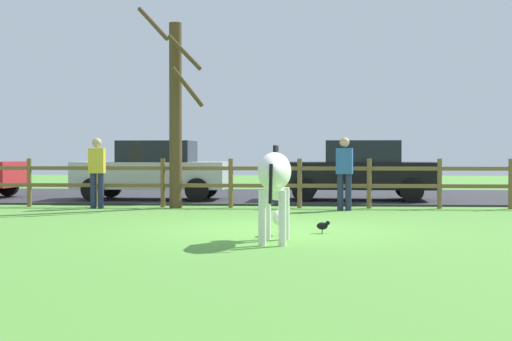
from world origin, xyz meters
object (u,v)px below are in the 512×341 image
at_px(bare_tree, 175,110).
at_px(parked_car_black, 358,170).
at_px(crow_on_grass, 323,226).
at_px(visitor_right_of_tree, 97,169).
at_px(parked_car_silver, 153,170).
at_px(zebra, 275,179).
at_px(visitor_left_of_tree, 344,170).

xyz_separation_m(bare_tree, parked_car_black, (4.41, 2.53, -1.46)).
bearing_deg(crow_on_grass, visitor_right_of_tree, 134.81).
xyz_separation_m(crow_on_grass, parked_car_silver, (-4.34, 7.80, 0.72)).
xyz_separation_m(parked_car_silver, visitor_right_of_tree, (-0.79, -2.64, 0.06)).
relative_size(zebra, parked_car_black, 0.48).
bearing_deg(crow_on_grass, parked_car_black, 82.19).
bearing_deg(visitor_right_of_tree, crow_on_grass, -45.19).
xyz_separation_m(parked_car_black, visitor_left_of_tree, (-0.51, -3.03, 0.06)).
bearing_deg(crow_on_grass, zebra, -120.75).
distance_m(crow_on_grass, parked_car_silver, 8.96).
bearing_deg(parked_car_black, crow_on_grass, -97.81).
relative_size(bare_tree, parked_car_silver, 1.17).
height_order(crow_on_grass, parked_car_black, parked_car_black).
bearing_deg(parked_car_silver, crow_on_grass, -60.93).
xyz_separation_m(crow_on_grass, visitor_left_of_tree, (0.58, 4.88, 0.78)).
xyz_separation_m(parked_car_black, visitor_right_of_tree, (-6.22, -2.74, 0.06)).
height_order(bare_tree, parked_car_black, bare_tree).
bearing_deg(parked_car_black, visitor_left_of_tree, -99.48).
height_order(bare_tree, parked_car_silver, bare_tree).
bearing_deg(zebra, parked_car_black, 78.78).
distance_m(parked_car_silver, visitor_left_of_tree, 5.72).
xyz_separation_m(bare_tree, visitor_left_of_tree, (3.90, -0.50, -1.39)).
bearing_deg(bare_tree, visitor_left_of_tree, -7.24).
bearing_deg(parked_car_silver, visitor_right_of_tree, -106.74).
height_order(parked_car_black, visitor_right_of_tree, visitor_right_of_tree).
bearing_deg(bare_tree, parked_car_silver, 112.68).
distance_m(crow_on_grass, parked_car_black, 8.01).
relative_size(parked_car_silver, visitor_left_of_tree, 2.46).
height_order(parked_car_black, visitor_left_of_tree, visitor_left_of_tree).
distance_m(zebra, parked_car_black, 9.31).
bearing_deg(zebra, visitor_right_of_tree, 124.59).
relative_size(parked_car_black, parked_car_silver, 1.01).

